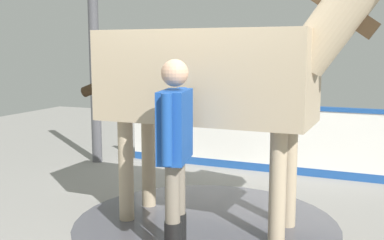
{
  "coord_description": "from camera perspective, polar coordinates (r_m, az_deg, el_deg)",
  "views": [
    {
      "loc": [
        -1.71,
        4.47,
        1.82
      ],
      "look_at": [
        -0.04,
        0.37,
        1.16
      ],
      "focal_mm": 44.36,
      "sensor_mm": 36.0,
      "label": 1
    }
  ],
  "objects": [
    {
      "name": "roof_post_far",
      "position": [
        7.76,
        -11.61,
        5.91
      ],
      "size": [
        0.16,
        0.16,
        3.0
      ],
      "primitive_type": "cylinder",
      "color": "#4C4C51",
      "rests_on": "ground"
    },
    {
      "name": "wet_patch",
      "position": [
        5.16,
        1.66,
        -12.17
      ],
      "size": [
        2.8,
        2.8,
        0.0
      ],
      "primitive_type": "cylinder",
      "color": "#4C4C54",
      "rests_on": "ground"
    },
    {
      "name": "ground_plane",
      "position": [
        5.13,
        1.21,
        -12.46
      ],
      "size": [
        16.0,
        16.0,
        0.02
      ],
      "primitive_type": "cube",
      "color": "gray"
    },
    {
      "name": "barrier_wall",
      "position": [
        7.19,
        8.59,
        -2.46
      ],
      "size": [
        4.41,
        0.17,
        1.02
      ],
      "color": "white",
      "rests_on": "ground"
    },
    {
      "name": "horse",
      "position": [
        4.79,
        3.25,
        5.42
      ],
      "size": [
        3.58,
        0.96,
        2.74
      ],
      "rotation": [
        0.0,
        0.0,
        3.12
      ],
      "color": "tan",
      "rests_on": "ground"
    },
    {
      "name": "handler",
      "position": [
        4.11,
        -2.04,
        -2.86
      ],
      "size": [
        0.32,
        0.68,
        1.74
      ],
      "rotation": [
        0.0,
        0.0,
        6.49
      ],
      "color": "black",
      "rests_on": "ground"
    }
  ]
}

